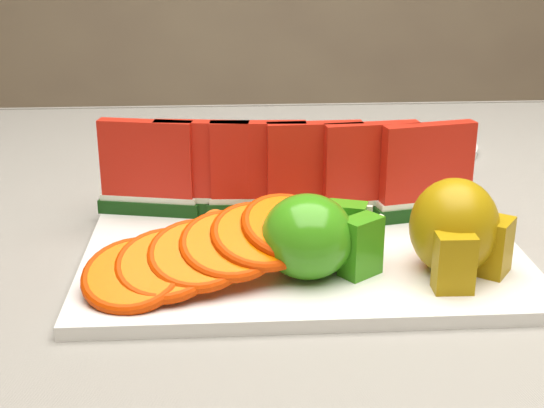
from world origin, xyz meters
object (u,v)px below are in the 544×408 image
(platter, at_px, (302,248))
(fork, at_px, (241,139))
(pear_cluster, at_px, (456,230))
(side_plate, at_px, (411,147))
(apple_cluster, at_px, (316,237))

(platter, distance_m, fork, 0.40)
(pear_cluster, distance_m, side_plate, 0.41)
(apple_cluster, xyz_separation_m, fork, (-0.05, 0.46, -0.04))
(platter, distance_m, apple_cluster, 0.08)
(apple_cluster, relative_size, fork, 0.57)
(apple_cluster, bearing_deg, fork, 96.46)
(apple_cluster, xyz_separation_m, pear_cluster, (0.12, -0.01, 0.01))
(fork, bearing_deg, pear_cluster, -69.89)
(platter, height_order, pear_cluster, pear_cluster)
(apple_cluster, xyz_separation_m, side_plate, (0.18, 0.40, -0.04))
(apple_cluster, height_order, side_plate, apple_cluster)
(platter, bearing_deg, apple_cluster, -85.76)
(pear_cluster, relative_size, side_plate, 0.44)
(pear_cluster, bearing_deg, side_plate, 81.63)
(platter, xyz_separation_m, apple_cluster, (0.00, -0.07, 0.04))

